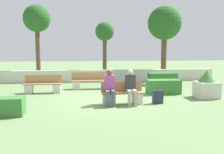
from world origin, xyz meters
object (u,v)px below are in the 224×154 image
at_px(suitcase, 158,97).
at_px(tree_center_left, 105,34).
at_px(person_seated_woman, 131,85).
at_px(tree_center_right, 165,24).
at_px(bench_left_side, 90,82).
at_px(tree_leftmost, 37,20).
at_px(bench_right_side, 43,86).
at_px(planter_corner_left, 207,85).
at_px(bench_front, 122,96).
at_px(person_seated_man, 110,85).

xyz_separation_m(suitcase, tree_center_left, (-1.38, 7.96, 2.84)).
bearing_deg(person_seated_woman, tree_center_right, 63.09).
height_order(bench_left_side, tree_leftmost, tree_leftmost).
bearing_deg(tree_leftmost, person_seated_woman, -58.20).
xyz_separation_m(person_seated_woman, tree_leftmost, (-4.74, 7.65, 3.20)).
bearing_deg(bench_right_side, suitcase, -39.49).
relative_size(planter_corner_left, tree_center_right, 0.24).
xyz_separation_m(bench_left_side, bench_right_side, (-2.31, -0.96, -0.01)).
relative_size(bench_front, planter_corner_left, 1.34).
xyz_separation_m(tree_leftmost, tree_center_left, (4.45, 0.36, -0.84)).
xyz_separation_m(bench_left_side, tree_leftmost, (-3.31, 3.77, 3.60)).
height_order(bench_front, person_seated_man, person_seated_man).
xyz_separation_m(bench_left_side, tree_center_right, (5.14, 3.43, 3.41)).
xyz_separation_m(person_seated_man, person_seated_woman, (0.82, -0.00, -0.02)).
xyz_separation_m(bench_front, tree_leftmost, (-4.43, 7.51, 3.62)).
bearing_deg(person_seated_woman, bench_front, 156.27).
height_order(person_seated_man, suitcase, person_seated_man).
distance_m(bench_left_side, tree_leftmost, 6.18).
height_order(bench_right_side, tree_center_left, tree_center_left).
xyz_separation_m(planter_corner_left, tree_center_right, (0.17, 6.41, 3.19)).
height_order(planter_corner_left, tree_center_right, tree_center_right).
relative_size(bench_left_side, person_seated_man, 1.45).
distance_m(person_seated_man, planter_corner_left, 4.45).
relative_size(person_seated_woman, tree_leftmost, 0.27).
relative_size(bench_left_side, bench_right_side, 1.12).
height_order(bench_front, tree_leftmost, tree_leftmost).
bearing_deg(person_seated_man, person_seated_woman, -0.25).
relative_size(tree_leftmost, tree_center_left, 1.26).
height_order(bench_front, tree_center_right, tree_center_right).
xyz_separation_m(person_seated_man, tree_leftmost, (-3.92, 7.64, 3.18)).
relative_size(bench_front, tree_leftmost, 0.33).
relative_size(person_seated_woman, planter_corner_left, 1.11).
distance_m(tree_leftmost, tree_center_right, 8.46).
bearing_deg(tree_center_right, tree_leftmost, 177.70).
bearing_deg(bench_front, bench_left_side, 106.68).
bearing_deg(person_seated_man, tree_center_left, 86.27).
bearing_deg(suitcase, person_seated_woman, -177.76).
height_order(person_seated_woman, tree_center_right, tree_center_right).
bearing_deg(bench_front, tree_leftmost, 120.53).
bearing_deg(bench_front, suitcase, -3.91).
bearing_deg(bench_left_side, tree_leftmost, 128.33).
height_order(person_seated_man, planter_corner_left, person_seated_man).
bearing_deg(tree_center_right, tree_center_left, 170.12).
bearing_deg(bench_left_side, bench_front, -76.26).
relative_size(bench_left_side, tree_center_left, 0.50).
distance_m(person_seated_man, tree_center_left, 8.35).
height_order(bench_left_side, tree_center_left, tree_center_left).
bearing_deg(bench_left_side, planter_corner_left, -33.89).
bearing_deg(person_seated_man, bench_front, 14.84).
xyz_separation_m(bench_front, suitcase, (1.39, -0.10, -0.06)).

